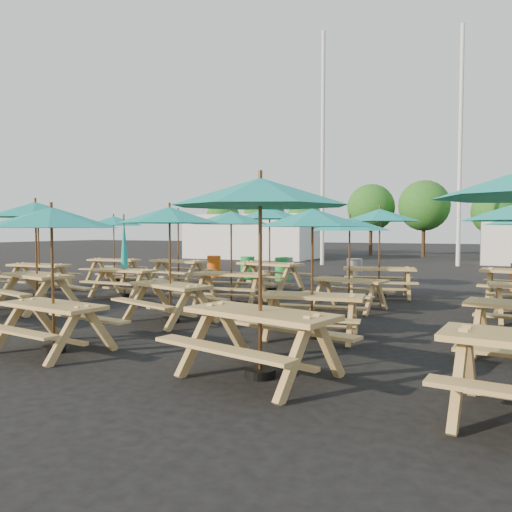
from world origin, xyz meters
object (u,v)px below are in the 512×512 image
at_px(picnic_unit_2, 38,222).
at_px(waste_bin_3, 286,269).
at_px(waste_bin_0, 214,267).
at_px(waste_bin_4, 354,271).
at_px(picnic_unit_13, 312,225).
at_px(picnic_unit_5, 36,216).
at_px(picnic_unit_8, 52,226).
at_px(picnic_unit_6, 124,263).
at_px(picnic_unit_11, 270,218).
at_px(picnic_unit_12, 260,204).
at_px(picnic_unit_15, 380,220).
at_px(waste_bin_1, 248,268).
at_px(waste_bin_2, 282,269).
at_px(picnic_unit_7, 178,221).
at_px(picnic_unit_3, 114,225).
at_px(picnic_unit_14, 350,230).
at_px(picnic_unit_10, 231,223).

bearing_deg(picnic_unit_2, waste_bin_3, 42.85).
relative_size(waste_bin_0, waste_bin_4, 1.00).
bearing_deg(picnic_unit_13, waste_bin_4, 91.17).
bearing_deg(picnic_unit_5, waste_bin_4, 74.74).
bearing_deg(picnic_unit_8, picnic_unit_6, 128.06).
distance_m(picnic_unit_2, waste_bin_0, 6.64).
relative_size(picnic_unit_11, picnic_unit_12, 1.00).
height_order(picnic_unit_8, picnic_unit_15, picnic_unit_15).
relative_size(picnic_unit_2, waste_bin_1, 2.86).
distance_m(picnic_unit_12, waste_bin_2, 11.93).
bearing_deg(picnic_unit_12, picnic_unit_7, 143.12).
bearing_deg(picnic_unit_3, picnic_unit_2, -98.10).
bearing_deg(picnic_unit_11, waste_bin_0, 153.46).
relative_size(picnic_unit_6, waste_bin_1, 2.70).
xyz_separation_m(waste_bin_3, waste_bin_4, (2.49, 0.13, 0.00)).
bearing_deg(picnic_unit_12, waste_bin_1, 130.60).
xyz_separation_m(picnic_unit_2, waste_bin_2, (5.52, 5.81, -1.64)).
height_order(picnic_unit_2, picnic_unit_14, picnic_unit_2).
xyz_separation_m(picnic_unit_7, waste_bin_2, (2.56, 2.78, -1.72)).
height_order(picnic_unit_3, picnic_unit_10, picnic_unit_3).
distance_m(picnic_unit_6, picnic_unit_14, 6.21).
xyz_separation_m(picnic_unit_6, picnic_unit_8, (3.13, -5.37, 0.96)).
bearing_deg(picnic_unit_15, picnic_unit_10, -151.34).
relative_size(waste_bin_0, waste_bin_2, 1.00).
bearing_deg(picnic_unit_13, picnic_unit_6, 148.01).
distance_m(picnic_unit_5, picnic_unit_15, 8.58).
height_order(picnic_unit_8, waste_bin_2, picnic_unit_8).
relative_size(picnic_unit_5, picnic_unit_11, 1.00).
relative_size(picnic_unit_10, waste_bin_4, 2.76).
distance_m(picnic_unit_3, picnic_unit_15, 9.48).
bearing_deg(picnic_unit_10, picnic_unit_8, -96.28).
distance_m(picnic_unit_11, waste_bin_2, 3.51).
bearing_deg(picnic_unit_12, picnic_unit_8, -163.62).
bearing_deg(picnic_unit_12, picnic_unit_6, 154.95).
distance_m(picnic_unit_11, picnic_unit_13, 6.53).
distance_m(picnic_unit_5, waste_bin_1, 8.77).
bearing_deg(waste_bin_2, picnic_unit_6, -111.47).
distance_m(picnic_unit_8, picnic_unit_11, 8.26).
distance_m(picnic_unit_6, waste_bin_0, 5.90).
bearing_deg(picnic_unit_10, picnic_unit_14, 1.77).
distance_m(waste_bin_3, waste_bin_4, 2.49).
relative_size(picnic_unit_13, picnic_unit_14, 0.99).
bearing_deg(picnic_unit_8, picnic_unit_14, 70.11).
height_order(picnic_unit_2, waste_bin_1, picnic_unit_2).
distance_m(picnic_unit_2, waste_bin_4, 10.28).
bearing_deg(picnic_unit_5, waste_bin_2, 88.02).
bearing_deg(picnic_unit_7, waste_bin_3, 55.59).
bearing_deg(picnic_unit_11, picnic_unit_5, -108.36).
bearing_deg(picnic_unit_11, picnic_unit_13, -47.44).
height_order(waste_bin_0, waste_bin_2, same).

